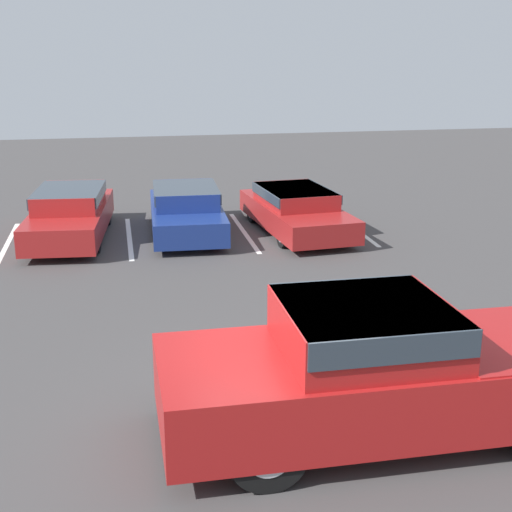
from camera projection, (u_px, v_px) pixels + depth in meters
The scene contains 9 objects.
ground_plane at pixel (293, 416), 9.34m from camera, with size 60.00×60.00×0.00m, color #423F3F.
stall_stripe_a at pixel (7, 244), 17.35m from camera, with size 0.12×4.11×0.01m, color white.
stall_stripe_b at pixel (129, 238), 17.90m from camera, with size 0.12×4.11×0.01m, color white.
stall_stripe_c at pixel (244, 232), 18.44m from camera, with size 0.12×4.11×0.01m, color white.
stall_stripe_d at pixel (352, 227), 18.99m from camera, with size 0.12×4.11×0.01m, color white.
pickup_truck at pixel (386, 369), 8.72m from camera, with size 5.54×2.11×1.72m.
parked_sedan_a at pixel (70, 212), 17.68m from camera, with size 2.13×4.78×1.24m.
parked_sedan_b at pixel (186, 209), 18.12m from camera, with size 1.92×4.34×1.21m.
parked_sedan_c at pixel (296, 209), 18.33m from camera, with size 2.19×4.68×1.13m.
Camera 1 is at (-2.10, -8.09, 4.68)m, focal length 50.00 mm.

